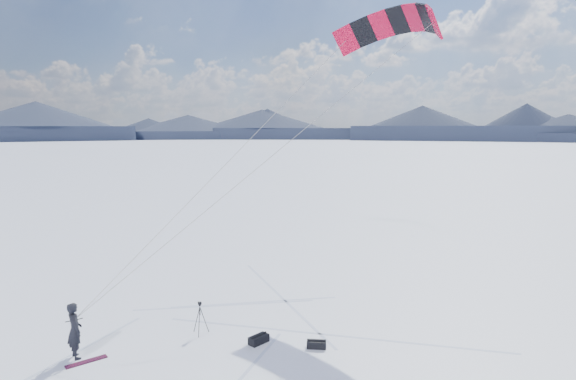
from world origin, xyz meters
TOP-DOWN VIEW (x-y plane):
  - ground at (0.00, 0.00)m, footprint 1800.00×1800.00m
  - horizon_hills at (-0.00, 0.00)m, footprint 704.00×704.00m
  - snow_tracks at (-0.65, -0.35)m, footprint 14.76×10.25m
  - snowkiter at (-3.47, 1.86)m, footprint 0.55×0.76m
  - snowboard at (-3.23, 1.34)m, footprint 1.35×0.40m
  - tripod at (0.84, 1.44)m, footprint 0.55×0.61m
  - gear_bag_a at (2.34, -0.44)m, footprint 0.82×0.54m
  - gear_bag_b at (3.90, -1.85)m, footprint 0.74×0.67m
  - power_kite at (11.77, 3.07)m, footprint 16.53×6.48m

SIDE VIEW (x-z plane):
  - ground at x=0.00m, z-range 0.00..0.00m
  - snowkiter at x=-3.47m, z-range -0.97..0.97m
  - snow_tracks at x=-0.65m, z-range 0.00..0.01m
  - snowboard at x=-3.23m, z-range 0.00..0.04m
  - gear_bag_b at x=3.90m, z-range -0.02..0.29m
  - gear_bag_a at x=2.34m, z-range -0.02..0.32m
  - tripod at x=0.84m, z-range 0.18..1.43m
  - horizon_hills at x=0.00m, z-range -0.65..9.44m
  - power_kite at x=11.77m, z-range 6.51..18.87m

